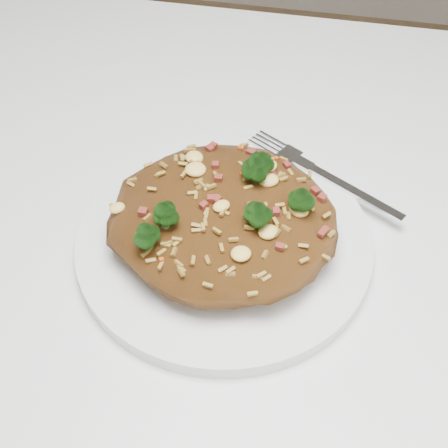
{
  "coord_description": "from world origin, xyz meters",
  "views": [
    {
      "loc": [
        0.04,
        -0.3,
        1.15
      ],
      "look_at": [
        -0.02,
        0.02,
        0.78
      ],
      "focal_mm": 50.0,
      "sensor_mm": 36.0,
      "label": 1
    }
  ],
  "objects_px": {
    "dining_table": "(240,329)",
    "plate": "(224,242)",
    "fried_rice": "(224,212)",
    "fork": "(332,179)"
  },
  "relations": [
    {
      "from": "fried_rice",
      "to": "fork",
      "type": "height_order",
      "value": "fried_rice"
    },
    {
      "from": "fried_rice",
      "to": "fork",
      "type": "bearing_deg",
      "value": 45.61
    },
    {
      "from": "plate",
      "to": "fried_rice",
      "type": "relative_size",
      "value": 1.33
    },
    {
      "from": "dining_table",
      "to": "plate",
      "type": "bearing_deg",
      "value": 132.95
    },
    {
      "from": "plate",
      "to": "fork",
      "type": "distance_m",
      "value": 0.12
    },
    {
      "from": "dining_table",
      "to": "plate",
      "type": "height_order",
      "value": "plate"
    },
    {
      "from": "dining_table",
      "to": "fork",
      "type": "relative_size",
      "value": 8.12
    },
    {
      "from": "plate",
      "to": "fork",
      "type": "xyz_separation_m",
      "value": [
        0.08,
        0.08,
        0.01
      ]
    },
    {
      "from": "fried_rice",
      "to": "fork",
      "type": "relative_size",
      "value": 1.24
    },
    {
      "from": "dining_table",
      "to": "plate",
      "type": "distance_m",
      "value": 0.1
    }
  ]
}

